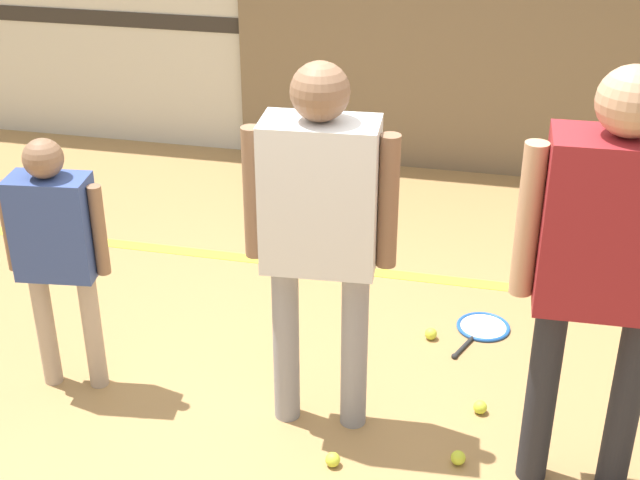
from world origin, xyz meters
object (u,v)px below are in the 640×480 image
at_px(person_instructor, 320,215).
at_px(person_student_right, 608,248).
at_px(racket_spare_on_floor, 482,328).
at_px(tennis_ball_stray_left, 458,458).
at_px(tennis_ball_near_instructor, 333,460).
at_px(tennis_ball_by_spare_racket, 431,334).
at_px(person_student_left, 56,240).
at_px(tennis_ball_stray_right, 480,407).

distance_m(person_instructor, person_student_right, 1.16).
relative_size(racket_spare_on_floor, tennis_ball_stray_left, 8.07).
height_order(tennis_ball_near_instructor, tennis_ball_by_spare_racket, same).
relative_size(person_student_right, tennis_ball_by_spare_racket, 27.81).
bearing_deg(person_student_left, racket_spare_on_floor, 18.73).
height_order(person_student_right, racket_spare_on_floor, person_student_right).
xyz_separation_m(person_student_right, racket_spare_on_floor, (-0.45, 1.11, -1.13)).
bearing_deg(tennis_ball_by_spare_racket, tennis_ball_stray_right, -62.60).
height_order(person_student_left, person_student_right, person_student_right).
bearing_deg(tennis_ball_by_spare_racket, tennis_ball_stray_left, -76.50).
height_order(tennis_ball_by_spare_racket, tennis_ball_stray_left, same).
distance_m(tennis_ball_near_instructor, tennis_ball_stray_right, 0.80).
height_order(racket_spare_on_floor, tennis_ball_stray_right, tennis_ball_stray_right).
relative_size(tennis_ball_near_instructor, tennis_ball_stray_left, 1.00).
relative_size(person_instructor, person_student_right, 0.94).
bearing_deg(tennis_ball_near_instructor, person_student_right, 8.04).
relative_size(person_student_right, tennis_ball_near_instructor, 27.81).
bearing_deg(tennis_ball_by_spare_racket, person_student_right, -53.36).
bearing_deg(tennis_ball_stray_right, person_student_right, -42.44).
xyz_separation_m(person_instructor, tennis_ball_by_spare_racket, (0.43, 0.79, -1.04)).
bearing_deg(person_instructor, tennis_ball_by_spare_racket, 57.38).
distance_m(person_instructor, tennis_ball_by_spare_racket, 1.38).
relative_size(person_student_right, tennis_ball_stray_left, 27.81).
height_order(person_instructor, tennis_ball_near_instructor, person_instructor).
relative_size(person_student_left, racket_spare_on_floor, 2.44).
xyz_separation_m(person_student_right, tennis_ball_near_instructor, (-1.02, -0.14, -1.10)).
bearing_deg(tennis_ball_stray_left, person_instructor, 165.17).
xyz_separation_m(tennis_ball_near_instructor, tennis_ball_stray_left, (0.54, 0.14, 0.00)).
relative_size(racket_spare_on_floor, tennis_ball_by_spare_racket, 8.07).
height_order(racket_spare_on_floor, tennis_ball_stray_left, tennis_ball_stray_left).
distance_m(racket_spare_on_floor, tennis_ball_by_spare_racket, 0.31).
bearing_deg(person_instructor, tennis_ball_near_instructor, -71.39).
height_order(person_instructor, person_student_right, person_student_right).
relative_size(person_student_right, tennis_ball_stray_right, 27.81).
bearing_deg(person_student_right, tennis_ball_stray_right, -44.30).
bearing_deg(tennis_ball_stray_right, racket_spare_on_floor, 92.95).
xyz_separation_m(person_instructor, person_student_right, (1.15, -0.17, 0.07)).
relative_size(tennis_ball_by_spare_racket, tennis_ball_stray_right, 1.00).
xyz_separation_m(person_student_right, tennis_ball_by_spare_racket, (-0.72, 0.96, -1.10)).
bearing_deg(person_student_left, tennis_ball_stray_left, -12.32).
bearing_deg(person_student_right, person_instructor, -10.19).
height_order(tennis_ball_near_instructor, tennis_ball_stray_left, same).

